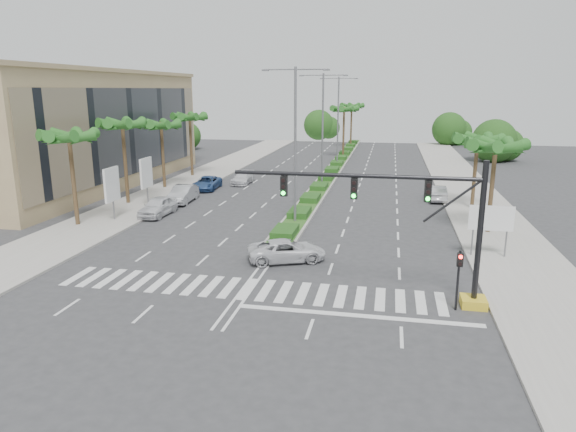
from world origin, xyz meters
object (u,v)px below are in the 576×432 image
car_parked_a (158,206)px  car_parked_d (243,178)px  car_parked_c (207,183)px  car_parked_b (183,194)px  car_right (437,193)px  car_crossing (287,250)px

car_parked_a → car_parked_d: 16.17m
car_parked_c → car_parked_b: bearing=-93.7°
car_parked_c → car_right: 23.52m
car_parked_b → car_parked_d: 10.90m
car_crossing → car_right: (10.56, 20.32, 0.06)m
car_parked_a → car_parked_d: (2.80, 15.92, -0.14)m
car_parked_d → car_parked_b: bearing=-104.6°
car_parked_c → car_crossing: 24.93m
car_parked_b → car_parked_c: bearing=86.6°
car_parked_a → car_parked_b: car_parked_b is taller
car_parked_b → car_parked_c: size_ratio=0.98×
car_crossing → car_right: car_right is taller
car_parked_b → car_parked_d: car_parked_b is taller
car_parked_c → car_crossing: bearing=-62.5°
car_parked_d → car_right: car_right is taller
car_parked_b → car_right: bearing=9.8°
car_parked_b → car_right: 24.14m
car_parked_c → car_parked_d: car_parked_c is taller
car_parked_b → car_crossing: car_parked_b is taller
car_parked_a → car_parked_c: bearing=91.6°
car_parked_c → car_parked_d: 4.89m
car_parked_b → car_crossing: bearing=-52.2°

